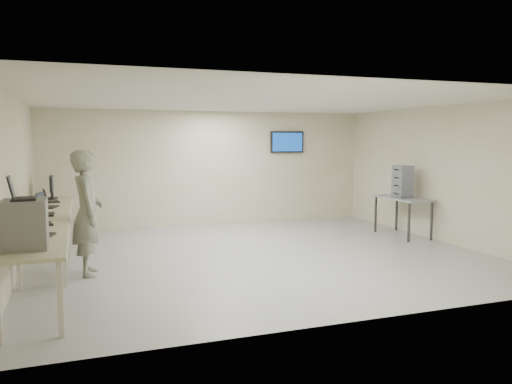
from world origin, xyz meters
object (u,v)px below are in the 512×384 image
object	(u,v)px
equipment_box	(25,224)
soldier	(87,213)
side_table	(403,201)
workbench	(45,222)

from	to	relation	value
equipment_box	soldier	xyz separation A→B (m)	(0.68, 2.07, -0.20)
equipment_box	side_table	bearing A→B (deg)	22.78
workbench	equipment_box	xyz separation A→B (m)	(-0.06, -2.37, 0.35)
equipment_box	workbench	bearing A→B (deg)	88.19
soldier	equipment_box	bearing A→B (deg)	160.07
equipment_box	side_table	xyz separation A→B (m)	(7.25, 3.09, -0.39)
side_table	soldier	bearing A→B (deg)	-171.20
side_table	equipment_box	bearing A→B (deg)	-156.93
workbench	side_table	bearing A→B (deg)	5.68
equipment_box	side_table	world-z (taller)	equipment_box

